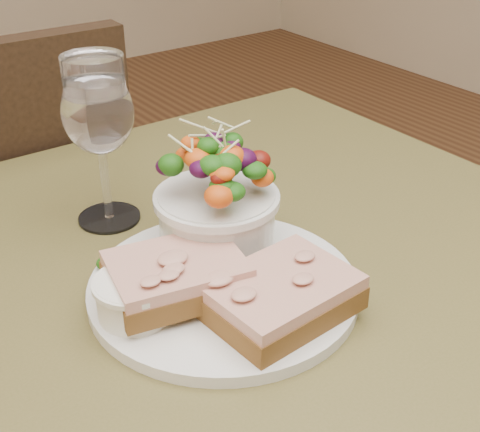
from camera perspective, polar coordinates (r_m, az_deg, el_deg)
cafe_table at (r=0.73m, az=0.17°, el=-11.50°), size 0.80×0.80×0.75m
chair_far at (r=1.36m, az=-19.35°, el=-10.25°), size 0.43×0.43×0.90m
dinner_plate at (r=0.64m, az=-1.42°, el=-6.09°), size 0.26×0.26×0.01m
sandwich_front at (r=0.59m, az=3.48°, el=-6.77°), size 0.13×0.10×0.03m
sandwich_back at (r=0.60m, az=-5.42°, el=-5.07°), size 0.13×0.11×0.03m
ramekin at (r=0.59m, az=-8.98°, el=-6.73°), size 0.07×0.07×0.04m
salad_bowl at (r=0.66m, az=-2.02°, el=1.75°), size 0.12×0.12×0.13m
garnish at (r=0.65m, az=-10.24°, el=-4.51°), size 0.05×0.04×0.02m
wine_glass at (r=0.72m, az=-12.01°, el=8.23°), size 0.08×0.08×0.18m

